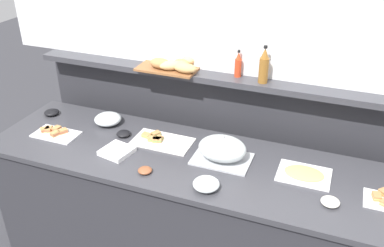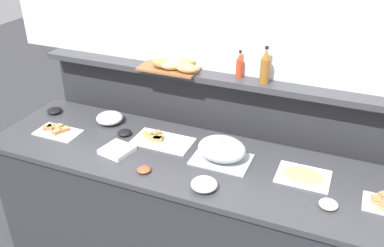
{
  "view_description": "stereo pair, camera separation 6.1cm",
  "coord_description": "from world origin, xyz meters",
  "px_view_note": "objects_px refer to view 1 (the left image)",
  "views": [
    {
      "loc": [
        0.75,
        -1.93,
        2.26
      ],
      "look_at": [
        -0.04,
        0.1,
        1.07
      ],
      "focal_mm": 38.86,
      "sensor_mm": 36.0,
      "label": 1
    },
    {
      "loc": [
        0.8,
        -1.91,
        2.26
      ],
      "look_at": [
        -0.04,
        0.1,
        1.07
      ],
      "focal_mm": 38.86,
      "sensor_mm": 36.0,
      "label": 2
    }
  ],
  "objects_px": {
    "glass_bowl_medium": "(108,119)",
    "condiment_bowl_dark": "(52,112)",
    "condiment_bowl_teal": "(330,202)",
    "sandwich_platter_side": "(55,133)",
    "cold_cuts_platter": "(304,174)",
    "sandwich_platter_rear": "(160,140)",
    "condiment_bowl_cream": "(124,134)",
    "hot_sauce_bottle": "(238,65)",
    "serving_cloche": "(222,149)",
    "bread_basket": "(175,65)",
    "glass_bowl_large": "(206,184)",
    "vinegar_bottle_amber": "(264,66)",
    "condiment_bowl_red": "(145,170)",
    "napkin_stack": "(117,151)"
  },
  "relations": [
    {
      "from": "condiment_bowl_cream",
      "to": "hot_sauce_bottle",
      "type": "xyz_separation_m",
      "value": [
        0.64,
        0.4,
        0.42
      ]
    },
    {
      "from": "glass_bowl_large",
      "to": "hot_sauce_bottle",
      "type": "relative_size",
      "value": 0.82
    },
    {
      "from": "condiment_bowl_red",
      "to": "hot_sauce_bottle",
      "type": "xyz_separation_m",
      "value": [
        0.32,
        0.72,
        0.42
      ]
    },
    {
      "from": "glass_bowl_medium",
      "to": "condiment_bowl_teal",
      "type": "bearing_deg",
      "value": -12.74
    },
    {
      "from": "napkin_stack",
      "to": "sandwich_platter_side",
      "type": "bearing_deg",
      "value": 173.76
    },
    {
      "from": "sandwich_platter_side",
      "to": "serving_cloche",
      "type": "relative_size",
      "value": 0.86
    },
    {
      "from": "sandwich_platter_rear",
      "to": "condiment_bowl_teal",
      "type": "height_order",
      "value": "sandwich_platter_rear"
    },
    {
      "from": "napkin_stack",
      "to": "glass_bowl_medium",
      "type": "bearing_deg",
      "value": 128.78
    },
    {
      "from": "vinegar_bottle_amber",
      "to": "bread_basket",
      "type": "relative_size",
      "value": 0.55
    },
    {
      "from": "sandwich_platter_rear",
      "to": "serving_cloche",
      "type": "distance_m",
      "value": 0.44
    },
    {
      "from": "sandwich_platter_side",
      "to": "condiment_bowl_red",
      "type": "height_order",
      "value": "sandwich_platter_side"
    },
    {
      "from": "sandwich_platter_side",
      "to": "vinegar_bottle_amber",
      "type": "bearing_deg",
      "value": 22.34
    },
    {
      "from": "sandwich_platter_side",
      "to": "glass_bowl_medium",
      "type": "xyz_separation_m",
      "value": [
        0.25,
        0.25,
        0.02
      ]
    },
    {
      "from": "sandwich_platter_rear",
      "to": "condiment_bowl_cream",
      "type": "distance_m",
      "value": 0.26
    },
    {
      "from": "sandwich_platter_rear",
      "to": "condiment_bowl_teal",
      "type": "relative_size",
      "value": 3.94
    },
    {
      "from": "glass_bowl_large",
      "to": "vinegar_bottle_amber",
      "type": "height_order",
      "value": "vinegar_bottle_amber"
    },
    {
      "from": "cold_cuts_platter",
      "to": "glass_bowl_medium",
      "type": "distance_m",
      "value": 1.35
    },
    {
      "from": "sandwich_platter_rear",
      "to": "cold_cuts_platter",
      "type": "relative_size",
      "value": 1.3
    },
    {
      "from": "sandwich_platter_side",
      "to": "vinegar_bottle_amber",
      "type": "relative_size",
      "value": 1.24
    },
    {
      "from": "sandwich_platter_side",
      "to": "bread_basket",
      "type": "relative_size",
      "value": 0.69
    },
    {
      "from": "sandwich_platter_rear",
      "to": "glass_bowl_large",
      "type": "distance_m",
      "value": 0.56
    },
    {
      "from": "condiment_bowl_red",
      "to": "napkin_stack",
      "type": "xyz_separation_m",
      "value": [
        -0.25,
        0.12,
        0.0
      ]
    },
    {
      "from": "condiment_bowl_red",
      "to": "hot_sauce_bottle",
      "type": "bearing_deg",
      "value": 65.96
    },
    {
      "from": "condiment_bowl_teal",
      "to": "serving_cloche",
      "type": "bearing_deg",
      "value": 163.21
    },
    {
      "from": "condiment_bowl_teal",
      "to": "napkin_stack",
      "type": "xyz_separation_m",
      "value": [
        -1.25,
        0.03,
        -0.0
      ]
    },
    {
      "from": "condiment_bowl_teal",
      "to": "condiment_bowl_red",
      "type": "height_order",
      "value": "condiment_bowl_teal"
    },
    {
      "from": "glass_bowl_medium",
      "to": "condiment_bowl_dark",
      "type": "distance_m",
      "value": 0.45
    },
    {
      "from": "cold_cuts_platter",
      "to": "bread_basket",
      "type": "distance_m",
      "value": 1.08
    },
    {
      "from": "glass_bowl_medium",
      "to": "condiment_bowl_teal",
      "type": "relative_size",
      "value": 1.91
    },
    {
      "from": "serving_cloche",
      "to": "hot_sauce_bottle",
      "type": "relative_size",
      "value": 1.93
    },
    {
      "from": "serving_cloche",
      "to": "bread_basket",
      "type": "height_order",
      "value": "bread_basket"
    },
    {
      "from": "sandwich_platter_rear",
      "to": "hot_sauce_bottle",
      "type": "height_order",
      "value": "hot_sauce_bottle"
    },
    {
      "from": "bread_basket",
      "to": "serving_cloche",
      "type": "bearing_deg",
      "value": -40.69
    },
    {
      "from": "glass_bowl_large",
      "to": "bread_basket",
      "type": "xyz_separation_m",
      "value": [
        -0.46,
        0.69,
        0.37
      ]
    },
    {
      "from": "sandwich_platter_side",
      "to": "condiment_bowl_dark",
      "type": "relative_size",
      "value": 2.79
    },
    {
      "from": "sandwich_platter_side",
      "to": "hot_sauce_bottle",
      "type": "distance_m",
      "value": 1.27
    },
    {
      "from": "cold_cuts_platter",
      "to": "condiment_bowl_dark",
      "type": "relative_size",
      "value": 2.76
    },
    {
      "from": "sandwich_platter_rear",
      "to": "condiment_bowl_cream",
      "type": "height_order",
      "value": "sandwich_platter_rear"
    },
    {
      "from": "napkin_stack",
      "to": "condiment_bowl_dark",
      "type": "bearing_deg",
      "value": 158.15
    },
    {
      "from": "glass_bowl_medium",
      "to": "condiment_bowl_red",
      "type": "bearing_deg",
      "value": -40.59
    },
    {
      "from": "cold_cuts_platter",
      "to": "condiment_bowl_cream",
      "type": "xyz_separation_m",
      "value": [
        -1.16,
        0.02,
        0.01
      ]
    },
    {
      "from": "serving_cloche",
      "to": "bread_basket",
      "type": "bearing_deg",
      "value": 139.31
    },
    {
      "from": "cold_cuts_platter",
      "to": "condiment_bowl_cream",
      "type": "relative_size",
      "value": 3.17
    },
    {
      "from": "sandwich_platter_rear",
      "to": "bread_basket",
      "type": "relative_size",
      "value": 0.89
    },
    {
      "from": "glass_bowl_large",
      "to": "napkin_stack",
      "type": "relative_size",
      "value": 0.85
    },
    {
      "from": "condiment_bowl_cream",
      "to": "condiment_bowl_dark",
      "type": "xyz_separation_m",
      "value": [
        -0.63,
        0.08,
        0.0
      ]
    },
    {
      "from": "condiment_bowl_cream",
      "to": "bread_basket",
      "type": "bearing_deg",
      "value": 57.77
    },
    {
      "from": "glass_bowl_large",
      "to": "vinegar_bottle_amber",
      "type": "distance_m",
      "value": 0.83
    },
    {
      "from": "napkin_stack",
      "to": "condiment_bowl_cream",
      "type": "bearing_deg",
      "value": 108.47
    },
    {
      "from": "sandwich_platter_side",
      "to": "condiment_bowl_dark",
      "type": "height_order",
      "value": "same"
    }
  ]
}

